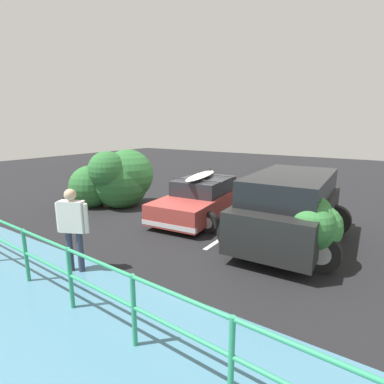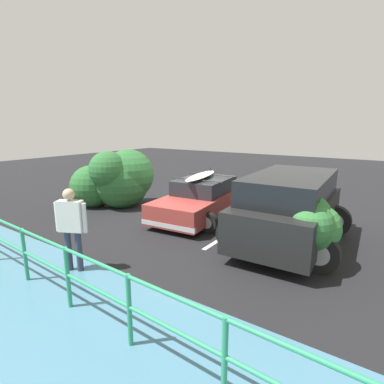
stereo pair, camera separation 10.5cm
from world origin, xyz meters
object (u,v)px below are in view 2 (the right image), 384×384
at_px(suv_car, 289,208).
at_px(sedan_car, 203,198).
at_px(person_bystander, 71,222).
at_px(bush_near_right, 315,225).
at_px(bush_near_left, 117,179).

bearing_deg(suv_car, sedan_car, -13.62).
height_order(person_bystander, bush_near_right, person_bystander).
bearing_deg(bush_near_right, bush_near_left, -8.23).
distance_m(suv_car, person_bystander, 5.26).
bearing_deg(person_bystander, bush_near_left, -51.75).
relative_size(suv_car, person_bystander, 2.54).
bearing_deg(person_bystander, sedan_car, -91.57).
relative_size(suv_car, bush_near_left, 1.57).
xyz_separation_m(bush_near_left, bush_near_right, (-7.41, 1.07, -0.10)).
bearing_deg(person_bystander, suv_car, -128.48).
distance_m(bush_near_left, bush_near_right, 7.49).
bearing_deg(bush_near_right, sedan_car, -24.09).
bearing_deg(bush_near_left, person_bystander, 128.25).
bearing_deg(bush_near_left, sedan_car, -168.15).
height_order(suv_car, bush_near_left, bush_near_left).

